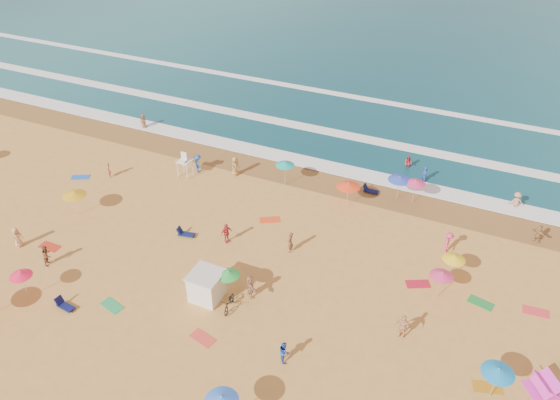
% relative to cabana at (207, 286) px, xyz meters
% --- Properties ---
extents(ground, '(220.00, 220.00, 0.00)m').
position_rel_cabana_xyz_m(ground, '(0.74, 5.05, -1.00)').
color(ground, gold).
rests_on(ground, ground).
extents(ocean, '(220.00, 140.00, 0.18)m').
position_rel_cabana_xyz_m(ocean, '(0.74, 89.05, -1.00)').
color(ocean, '#0C4756').
rests_on(ocean, ground).
extents(wet_sand, '(220.00, 220.00, 0.00)m').
position_rel_cabana_xyz_m(wet_sand, '(0.74, 17.55, -0.99)').
color(wet_sand, olive).
rests_on(wet_sand, ground).
extents(surf_foam, '(200.00, 18.70, 0.05)m').
position_rel_cabana_xyz_m(surf_foam, '(0.74, 26.37, -0.90)').
color(surf_foam, white).
rests_on(surf_foam, ground).
extents(cabana, '(2.00, 2.00, 2.00)m').
position_rel_cabana_xyz_m(cabana, '(0.00, 0.00, 0.00)').
color(cabana, white).
rests_on(cabana, ground).
extents(cabana_roof, '(2.20, 2.20, 0.12)m').
position_rel_cabana_xyz_m(cabana_roof, '(0.00, 0.00, 1.06)').
color(cabana_roof, silver).
rests_on(cabana_roof, cabana).
extents(bicycle, '(1.03, 2.01, 1.01)m').
position_rel_cabana_xyz_m(bicycle, '(1.90, -0.30, -0.50)').
color(bicycle, black).
rests_on(bicycle, ground).
extents(lifeguard_stand, '(1.20, 1.20, 2.10)m').
position_rel_cabana_xyz_m(lifeguard_stand, '(-10.24, 13.15, 0.05)').
color(lifeguard_stand, white).
rests_on(lifeguard_stand, ground).
extents(beach_umbrellas, '(62.12, 27.68, 0.71)m').
position_rel_cabana_xyz_m(beach_umbrellas, '(3.65, 4.67, 1.13)').
color(beach_umbrellas, '#DD5A12').
rests_on(beach_umbrellas, ground).
extents(loungers, '(48.18, 24.57, 0.34)m').
position_rel_cabana_xyz_m(loungers, '(8.69, 2.01, -0.83)').
color(loungers, '#0E144A').
rests_on(loungers, ground).
extents(towels, '(41.78, 21.34, 0.03)m').
position_rel_cabana_xyz_m(towels, '(4.48, 2.49, -0.98)').
color(towels, red).
rests_on(towels, ground).
extents(beachgoers, '(41.46, 26.75, 2.14)m').
position_rel_cabana_xyz_m(beachgoers, '(1.88, 10.59, -0.19)').
color(beachgoers, '#265AB2').
rests_on(beachgoers, ground).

